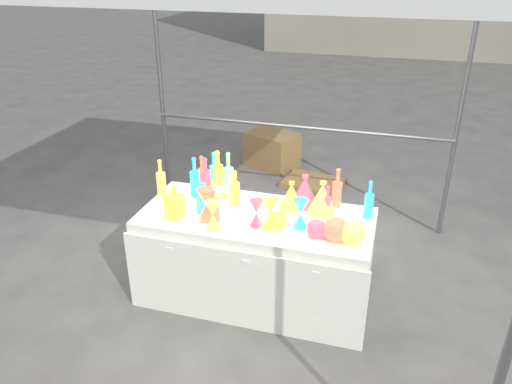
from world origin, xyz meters
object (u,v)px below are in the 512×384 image
(decanter_0, at_px, (174,202))
(globe_0, at_px, (277,221))
(bottle_0, at_px, (218,171))
(cardboard_box_closed, at_px, (272,150))
(display_table, at_px, (256,257))
(lampshade_0, at_px, (218,180))
(hourglass_0, at_px, (206,205))

(decanter_0, distance_m, globe_0, 0.79)
(bottle_0, bearing_deg, decanter_0, -103.66)
(cardboard_box_closed, xyz_separation_m, globe_0, (0.80, -2.89, 0.58))
(display_table, xyz_separation_m, bottle_0, (-0.44, 0.36, 0.55))
(cardboard_box_closed, xyz_separation_m, decanter_0, (0.01, -2.95, 0.66))
(bottle_0, relative_size, lampshade_0, 1.46)
(cardboard_box_closed, relative_size, globe_0, 4.07)
(globe_0, bearing_deg, bottle_0, 142.10)
(bottle_0, height_order, hourglass_0, bottle_0)
(bottle_0, bearing_deg, lampshade_0, -66.36)
(decanter_0, bearing_deg, cardboard_box_closed, 101.93)
(cardboard_box_closed, height_order, hourglass_0, hourglass_0)
(cardboard_box_closed, relative_size, decanter_0, 2.25)
(display_table, distance_m, cardboard_box_closed, 2.81)
(cardboard_box_closed, bearing_deg, hourglass_0, -62.46)
(cardboard_box_closed, relative_size, hourglass_0, 2.50)
(globe_0, height_order, lampshade_0, lampshade_0)
(bottle_0, relative_size, hourglass_0, 1.42)
(globe_0, xyz_separation_m, lampshade_0, (-0.62, 0.43, 0.06))
(display_table, height_order, bottle_0, bottle_0)
(display_table, distance_m, bottle_0, 0.79)
(decanter_0, distance_m, hourglass_0, 0.24)
(decanter_0, relative_size, lampshade_0, 1.14)
(lampshade_0, bearing_deg, bottle_0, 121.55)
(bottle_0, relative_size, globe_0, 2.31)
(display_table, height_order, cardboard_box_closed, display_table)
(bottle_0, xyz_separation_m, decanter_0, (-0.14, -0.57, -0.04))
(bottle_0, distance_m, lampshade_0, 0.09)
(cardboard_box_closed, bearing_deg, decanter_0, -67.08)
(lampshade_0, bearing_deg, cardboard_box_closed, 102.07)
(display_table, bearing_deg, decanter_0, -160.30)
(display_table, relative_size, decanter_0, 6.57)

